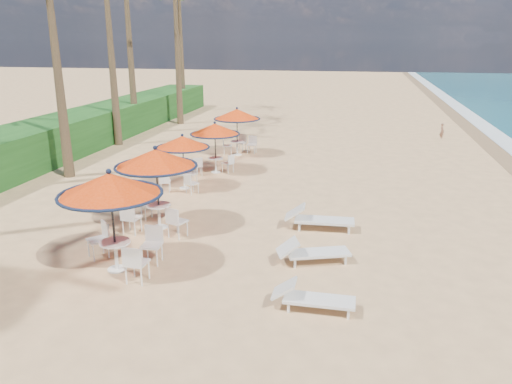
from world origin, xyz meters
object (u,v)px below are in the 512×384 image
(station_4, at_px, (237,120))
(station_1, at_px, (155,169))
(station_2, at_px, (183,149))
(lounger_near, at_px, (311,297))
(lounger_far, at_px, (317,218))
(lounger_mid, at_px, (311,251))
(station_0, at_px, (113,197))
(station_3, at_px, (215,134))

(station_4, bearing_deg, station_1, -90.03)
(station_2, xyz_separation_m, lounger_near, (5.75, -8.08, -1.28))
(station_4, distance_m, lounger_far, 10.71)
(station_1, bearing_deg, lounger_mid, -17.61)
(lounger_far, bearing_deg, station_0, -143.52)
(station_2, bearing_deg, station_0, -83.71)
(station_1, distance_m, lounger_mid, 5.36)
(station_2, xyz_separation_m, lounger_mid, (5.52, -5.72, -1.26))
(station_0, distance_m, lounger_far, 6.25)
(station_0, height_order, lounger_mid, station_0)
(station_3, relative_size, lounger_near, 1.25)
(station_4, relative_size, lounger_far, 1.12)
(station_0, height_order, station_3, station_0)
(lounger_far, bearing_deg, station_1, -172.24)
(station_3, distance_m, lounger_near, 11.94)
(station_2, distance_m, lounger_mid, 8.05)
(lounger_mid, bearing_deg, station_3, 101.13)
(station_1, xyz_separation_m, lounger_far, (4.83, 0.89, -1.55))
(station_0, xyz_separation_m, station_2, (-0.78, 7.10, -0.36))
(station_0, height_order, lounger_far, station_0)
(station_1, distance_m, station_3, 6.74)
(station_1, relative_size, station_3, 1.16)
(lounger_near, bearing_deg, station_2, 125.60)
(station_4, bearing_deg, station_0, -89.41)
(station_4, bearing_deg, lounger_far, -62.99)
(station_0, relative_size, station_3, 1.18)
(station_0, relative_size, lounger_near, 1.48)
(station_2, height_order, lounger_far, station_2)
(lounger_near, bearing_deg, lounger_far, 93.55)
(station_2, bearing_deg, lounger_mid, -46.03)
(station_0, xyz_separation_m, station_4, (-0.14, 13.28, -0.19))
(station_2, distance_m, lounger_far, 6.49)
(station_4, distance_m, lounger_mid, 12.94)
(station_3, relative_size, lounger_mid, 1.13)
(station_1, height_order, lounger_near, station_1)
(station_3, height_order, lounger_far, station_3)
(lounger_mid, bearing_deg, lounger_near, -104.39)
(lounger_mid, bearing_deg, station_2, 114.02)
(station_0, bearing_deg, lounger_mid, 16.21)
(lounger_far, bearing_deg, station_4, 114.29)
(station_0, relative_size, station_4, 1.11)
(station_2, bearing_deg, lounger_near, -54.57)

